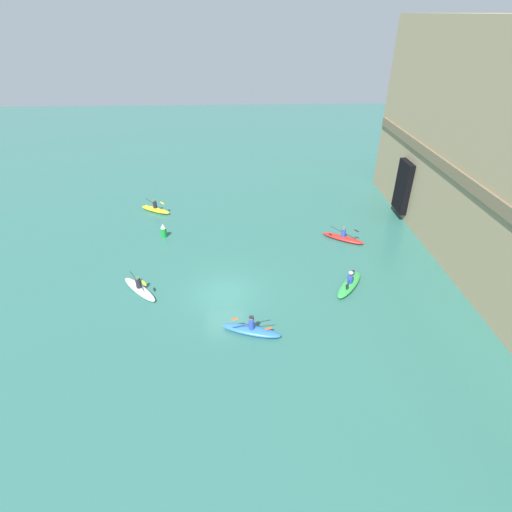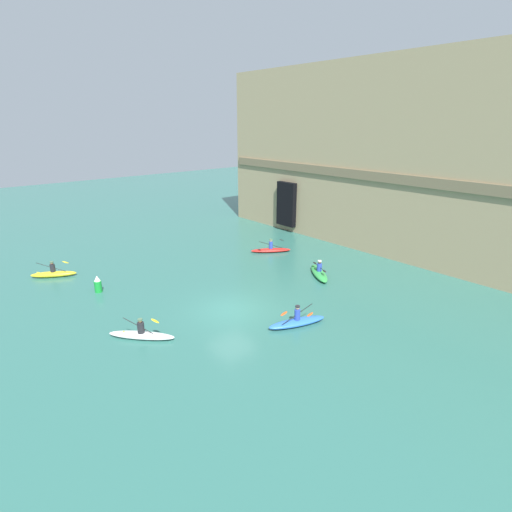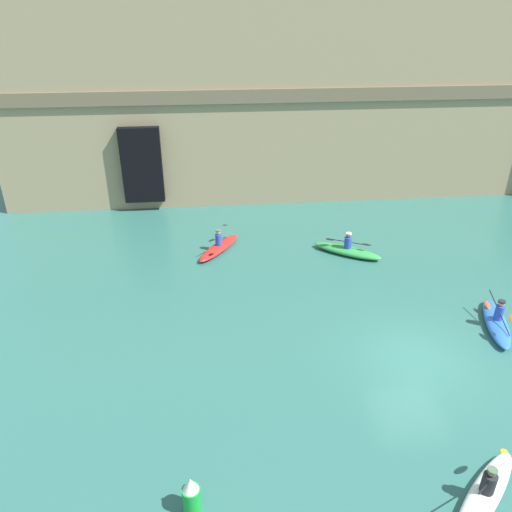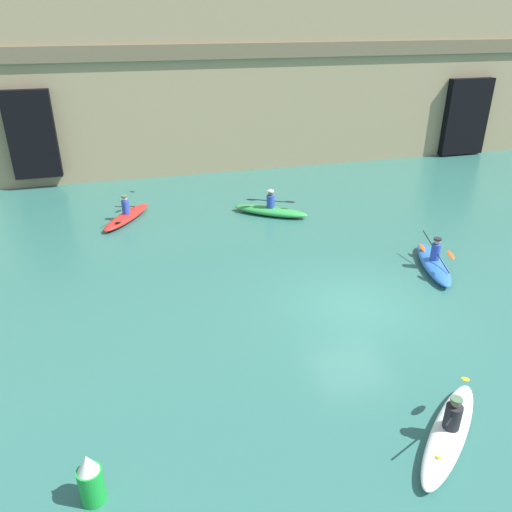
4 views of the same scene
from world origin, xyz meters
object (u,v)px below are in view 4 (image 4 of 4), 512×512
kayak_green (270,210)px  kayak_red (127,216)px  kayak_white (450,431)px  marker_buoy (91,480)px  kayak_blue (434,263)px

kayak_green → kayak_red: size_ratio=1.02×
kayak_white → marker_buoy: (-7.22, 0.45, 0.31)m
kayak_red → marker_buoy: kayak_red is taller
kayak_blue → kayak_white: bearing=167.1°
kayak_green → kayak_red: kayak_green is taller
kayak_green → kayak_red: 6.28m
kayak_red → kayak_blue: 12.67m
kayak_green → kayak_blue: kayak_blue is taller
kayak_green → kayak_red: bearing=25.7°
kayak_red → kayak_white: bearing=-123.6°
kayak_green → marker_buoy: (-7.34, -12.97, 0.29)m
marker_buoy → kayak_red: bearing=85.3°
kayak_white → marker_buoy: size_ratio=2.71×
kayak_white → kayak_blue: size_ratio=0.89×
kayak_white → kayak_blue: bearing=17.2°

